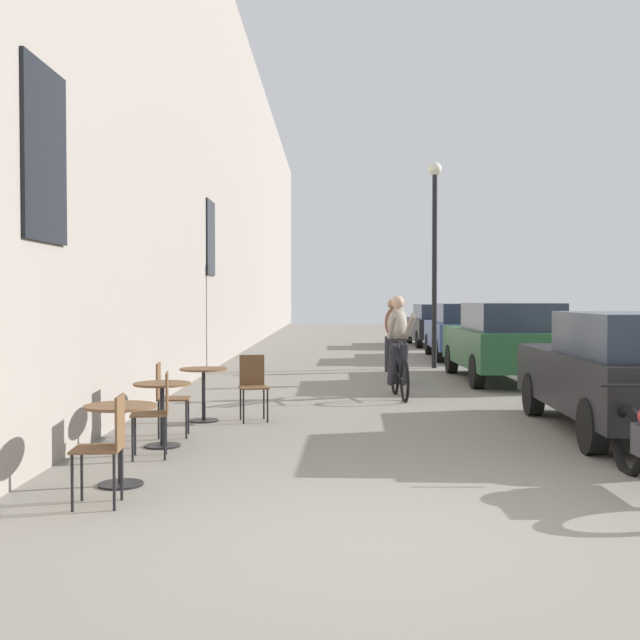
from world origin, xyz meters
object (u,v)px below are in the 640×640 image
object	(u,v)px
cafe_chair_mid_toward_street	(157,408)
cafe_table_far	(204,383)
cyclist_on_bicycle	(399,349)
cafe_chair_far_toward_street	(253,383)
pedestrian_mid	(392,331)
parked_car_second	(506,341)
street_lamp	(435,238)
parked_car_nearest	(627,371)
cafe_table_mid	(162,400)
parked_car_third	(464,330)
parked_car_fourth	(436,324)
cafe_table_near	(120,427)
pedestrian_near	(398,334)
cafe_chair_near_toward_street	(107,442)
cafe_chair_mid_toward_wall	(167,394)

from	to	relation	value
cafe_chair_mid_toward_street	cafe_table_far	size ratio (longest dim) A/B	1.24
cyclist_on_bicycle	cafe_chair_far_toward_street	bearing A→B (deg)	-130.31
pedestrian_mid	parked_car_second	bearing A→B (deg)	-42.32
cafe_table_far	pedestrian_mid	bearing A→B (deg)	66.50
street_lamp	parked_car_nearest	distance (m)	9.43
cafe_table_mid	parked_car_second	distance (m)	8.86
parked_car_nearest	parked_car_third	distance (m)	11.93
pedestrian_mid	parked_car_fourth	bearing A→B (deg)	76.60
cafe_table_far	parked_car_nearest	size ratio (longest dim) A/B	0.17
pedestrian_mid	parked_car_nearest	size ratio (longest dim) A/B	0.39
cyclist_on_bicycle	parked_car_second	size ratio (longest dim) A/B	0.40
cafe_table_near	pedestrian_near	world-z (taller)	pedestrian_near
cafe_table_near	cafe_chair_mid_toward_street	size ratio (longest dim) A/B	0.81
cafe_chair_near_toward_street	cafe_chair_mid_toward_wall	bearing A→B (deg)	93.19
cafe_chair_mid_toward_street	cyclist_on_bicycle	xyz separation A→B (m)	(2.96, 5.08, 0.29)
parked_car_fourth	cafe_chair_mid_toward_wall	bearing A→B (deg)	-107.46
cafe_table_near	parked_car_third	bearing A→B (deg)	69.27
street_lamp	parked_car_fourth	bearing A→B (deg)	82.04
cafe_chair_near_toward_street	cafe_chair_mid_toward_wall	xyz separation A→B (m)	(-0.17, 3.11, 0.00)
cafe_chair_mid_toward_wall	cafe_chair_mid_toward_street	bearing A→B (deg)	-82.97
cafe_chair_mid_toward_wall	parked_car_nearest	bearing A→B (deg)	2.43
cafe_table_mid	cafe_chair_mid_toward_street	bearing A→B (deg)	-82.83
pedestrian_near	pedestrian_mid	world-z (taller)	pedestrian_near
cafe_chair_mid_toward_wall	cafe_chair_far_toward_street	bearing A→B (deg)	54.19
cafe_table_far	parked_car_fourth	size ratio (longest dim) A/B	0.17
cafe_chair_mid_toward_wall	parked_car_nearest	distance (m)	5.61
cafe_table_near	parked_car_second	world-z (taller)	parked_car_second
cafe_table_mid	cafe_table_far	bearing A→B (deg)	84.73
cafe_table_mid	parked_car_fourth	world-z (taller)	parked_car_fourth
parked_car_second	cafe_table_mid	bearing A→B (deg)	-127.63
cafe_chair_near_toward_street	street_lamp	xyz separation A→B (m)	(4.26, 12.41, 2.59)
cyclist_on_bicycle	parked_car_third	distance (m)	8.69
cafe_table_near	cyclist_on_bicycle	world-z (taller)	cyclist_on_bicycle
cafe_chair_mid_toward_street	pedestrian_near	bearing A→B (deg)	66.23
cafe_chair_mid_toward_wall	cyclist_on_bicycle	world-z (taller)	cyclist_on_bicycle
cafe_chair_near_toward_street	cyclist_on_bicycle	world-z (taller)	cyclist_on_bicycle
cafe_table_mid	street_lamp	world-z (taller)	street_lamp
street_lamp	cafe_chair_far_toward_street	bearing A→B (deg)	-113.65
cafe_table_far	street_lamp	world-z (taller)	street_lamp
cafe_chair_near_toward_street	parked_car_nearest	xyz separation A→B (m)	(5.42, 3.35, 0.26)
parked_car_nearest	parked_car_fourth	world-z (taller)	parked_car_nearest
pedestrian_near	parked_car_nearest	xyz separation A→B (m)	(2.32, -5.63, -0.19)
cyclist_on_bicycle	street_lamp	world-z (taller)	street_lamp
cafe_chair_near_toward_street	cafe_table_far	distance (m)	4.29
cafe_chair_mid_toward_street	parked_car_nearest	size ratio (longest dim) A/B	0.21
cafe_chair_mid_toward_wall	pedestrian_near	world-z (taller)	pedestrian_near
cafe_table_near	parked_car_second	bearing A→B (deg)	58.60
cafe_table_far	parked_car_second	world-z (taller)	parked_car_second
cafe_table_mid	parked_car_third	size ratio (longest dim) A/B	0.17
cafe_table_near	parked_car_nearest	size ratio (longest dim) A/B	0.17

